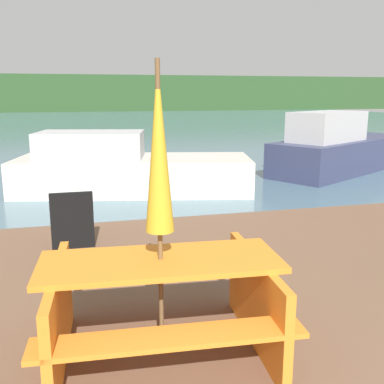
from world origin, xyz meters
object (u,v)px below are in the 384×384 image
at_px(boat_second, 339,149).
at_px(picnic_table_orange, 161,297).
at_px(signboard, 72,221).
at_px(umbrella_gold, 159,151).
at_px(boat, 126,169).

bearing_deg(boat_second, picnic_table_orange, -159.98).
distance_m(boat_second, signboard, 8.01).
bearing_deg(umbrella_gold, boat, 86.35).
distance_m(boat, signboard, 3.48).
relative_size(picnic_table_orange, signboard, 2.56).
height_order(boat, signboard, boat).
xyz_separation_m(umbrella_gold, boat, (0.38, 6.02, -1.13)).
relative_size(umbrella_gold, boat_second, 0.46).
height_order(umbrella_gold, boat_second, umbrella_gold).
xyz_separation_m(picnic_table_orange, boat_second, (6.02, 7.10, 0.12)).
bearing_deg(boat_second, boat, 161.12).
relative_size(picnic_table_orange, umbrella_gold, 0.85).
height_order(umbrella_gold, boat, umbrella_gold).
bearing_deg(boat, picnic_table_orange, -80.99).
height_order(picnic_table_orange, boat, boat).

